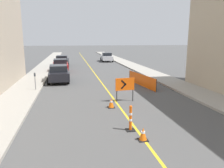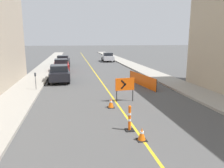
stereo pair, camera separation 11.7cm
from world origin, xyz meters
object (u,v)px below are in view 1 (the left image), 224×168
traffic_cone_fourth (111,103)px  parked_car_curb_mid (60,65)px  arrow_barricade_primary (125,85)px  traffic_cone_third (143,134)px  parking_meter_near_curb (35,78)px  delineator_post_rear (131,120)px  parked_car_curb_far (62,61)px  parked_car_opposite_side (107,57)px  parked_car_curb_near (59,73)px

traffic_cone_fourth → parked_car_curb_mid: 15.79m
arrow_barricade_primary → traffic_cone_fourth: bearing=-139.3°
traffic_cone_third → parking_meter_near_curb: parking_meter_near_curb is taller
traffic_cone_third → delineator_post_rear: bearing=102.9°
parked_car_curb_far → parked_car_opposite_side: (7.71, 5.66, 0.00)m
parked_car_curb_near → parked_car_opposite_side: 19.72m
delineator_post_rear → parked_car_curb_far: parked_car_curb_far is taller
parked_car_opposite_side → parked_car_curb_far: bearing=-141.4°
traffic_cone_third → parking_meter_near_curb: 10.92m
delineator_post_rear → parking_meter_near_curb: (-5.17, 8.43, 0.59)m
arrow_barricade_primary → parking_meter_near_curb: (-6.05, 3.94, 0.00)m
delineator_post_rear → parked_car_opposite_side: (4.04, 30.36, 0.31)m
traffic_cone_third → parked_car_curb_far: (-3.90, 25.72, 0.54)m
parked_car_curb_far → parking_meter_near_curb: (-1.50, -16.27, 0.28)m
delineator_post_rear → parked_car_curb_mid: 19.12m
arrow_barricade_primary → parked_car_curb_near: parked_car_curb_near is taller
arrow_barricade_primary → parked_car_curb_near: 8.89m
traffic_cone_fourth → delineator_post_rear: delineator_post_rear is taller
arrow_barricade_primary → delineator_post_rear: bearing=-105.8°
arrow_barricade_primary → parked_car_curb_mid: 14.99m
arrow_barricade_primary → parked_car_curb_mid: (-4.56, 14.27, -0.28)m
delineator_post_rear → arrow_barricade_primary: size_ratio=0.75×
parked_car_curb_mid → parked_car_curb_far: (0.01, 5.94, 0.00)m
traffic_cone_fourth → parked_car_curb_near: (-3.36, 8.81, 0.52)m
traffic_cone_third → parked_car_curb_mid: bearing=101.2°
parked_car_opposite_side → parked_car_curb_near: bearing=-110.4°
parked_car_curb_near → traffic_cone_third: bearing=-76.9°
delineator_post_rear → arrow_barricade_primary: arrow_barricade_primary is taller
traffic_cone_fourth → parking_meter_near_curb: size_ratio=0.44×
traffic_cone_fourth → parked_car_opposite_side: size_ratio=0.13×
traffic_cone_third → parked_car_curb_far: parked_car_curb_far is taller
delineator_post_rear → arrow_barricade_primary: (0.88, 4.49, 0.59)m
parked_car_curb_far → arrow_barricade_primary: bearing=-75.0°
parked_car_curb_near → traffic_cone_fourth: bearing=-72.2°
delineator_post_rear → parked_car_curb_near: parked_car_curb_near is taller
traffic_cone_fourth → parked_car_curb_mid: parked_car_curb_mid is taller
parked_car_opposite_side → parking_meter_near_curb: 23.78m
traffic_cone_third → parked_car_curb_near: (-3.82, 13.20, 0.54)m
parked_car_curb_far → parking_meter_near_curb: bearing=-92.9°
delineator_post_rear → parking_meter_near_curb: bearing=121.5°
parked_car_curb_near → delineator_post_rear: bearing=-76.7°
traffic_cone_third → delineator_post_rear: 1.07m
parked_car_curb_mid → delineator_post_rear: bearing=-81.5°
traffic_cone_fourth → parking_meter_near_curb: (-4.94, 5.06, 0.80)m
parked_car_curb_mid → parked_car_opposite_side: bearing=53.8°
delineator_post_rear → parked_car_curb_near: size_ratio=0.26×
delineator_post_rear → arrow_barricade_primary: bearing=78.9°
traffic_cone_third → parked_car_curb_near: parked_car_curb_near is taller
parked_car_curb_far → parked_car_curb_mid: bearing=-87.8°
traffic_cone_third → parked_car_curb_mid: (-3.91, 19.78, 0.54)m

